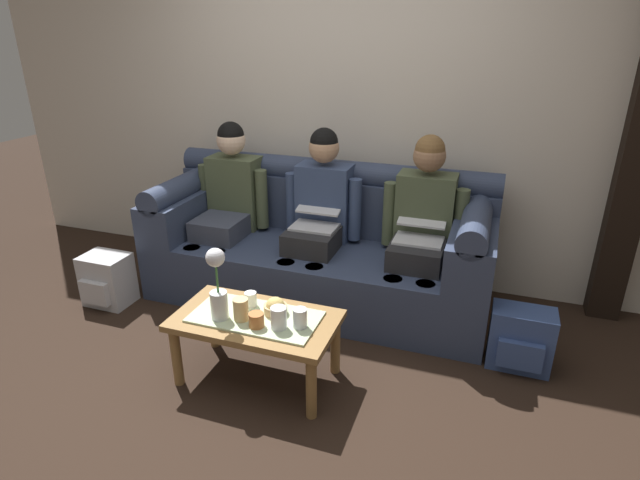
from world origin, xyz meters
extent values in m
plane|color=black|center=(0.00, 0.00, 0.00)|extent=(14.00, 14.00, 0.00)
cube|color=beige|center=(0.00, 1.70, 1.45)|extent=(6.00, 0.12, 2.90)
cube|color=#2D3851|center=(0.00, 1.10, 0.21)|extent=(2.39, 0.88, 0.42)
cube|color=#2D3851|center=(0.00, 1.43, 0.62)|extent=(2.39, 0.22, 0.40)
cylinder|color=#2D3851|center=(0.00, 1.43, 0.87)|extent=(2.39, 0.18, 0.18)
cube|color=#2D3851|center=(-1.05, 1.10, 0.56)|extent=(0.28, 0.88, 0.28)
cylinder|color=#2D3851|center=(-1.05, 1.10, 0.74)|extent=(0.18, 0.88, 0.18)
cube|color=#2D3851|center=(1.05, 1.10, 0.56)|extent=(0.28, 0.88, 0.28)
cylinder|color=#2D3851|center=(1.05, 1.10, 0.74)|extent=(0.18, 0.88, 0.18)
cube|color=#383D4C|center=(-0.72, 1.04, 0.49)|extent=(0.34, 0.40, 0.15)
cylinder|color=#383D4C|center=(-0.82, 0.78, 0.21)|extent=(0.12, 0.12, 0.42)
cylinder|color=#383D4C|center=(-0.62, 0.78, 0.21)|extent=(0.12, 0.12, 0.42)
cube|color=#475138|center=(-0.72, 1.28, 0.69)|extent=(0.38, 0.22, 0.54)
cylinder|color=#475138|center=(-0.95, 1.24, 0.67)|extent=(0.09, 0.09, 0.44)
cylinder|color=#475138|center=(-0.48, 1.24, 0.67)|extent=(0.09, 0.09, 0.44)
sphere|color=beige|center=(-0.72, 1.26, 1.08)|extent=(0.21, 0.21, 0.21)
sphere|color=black|center=(-0.72, 1.26, 1.12)|extent=(0.19, 0.19, 0.19)
cube|color=#232326|center=(0.00, 1.04, 0.49)|extent=(0.34, 0.40, 0.15)
cylinder|color=#232326|center=(-0.10, 0.78, 0.21)|extent=(0.12, 0.12, 0.42)
cylinder|color=#232326|center=(0.10, 0.78, 0.21)|extent=(0.12, 0.12, 0.42)
cube|color=navy|center=(0.00, 1.28, 0.69)|extent=(0.38, 0.22, 0.54)
cylinder|color=navy|center=(-0.23, 1.24, 0.67)|extent=(0.09, 0.09, 0.44)
cylinder|color=navy|center=(0.23, 1.24, 0.67)|extent=(0.09, 0.09, 0.44)
sphere|color=tan|center=(0.00, 1.26, 1.08)|extent=(0.21, 0.21, 0.21)
sphere|color=black|center=(0.00, 1.26, 1.12)|extent=(0.19, 0.19, 0.19)
cube|color=silver|center=(0.00, 1.06, 0.58)|extent=(0.31, 0.22, 0.02)
cube|color=silver|center=(0.00, 1.20, 0.69)|extent=(0.31, 0.21, 0.07)
cube|color=black|center=(0.00, 1.19, 0.68)|extent=(0.27, 0.18, 0.05)
cube|color=#232326|center=(0.72, 1.04, 0.49)|extent=(0.34, 0.40, 0.15)
cylinder|color=#232326|center=(0.62, 0.78, 0.21)|extent=(0.12, 0.12, 0.42)
cylinder|color=#232326|center=(0.82, 0.78, 0.21)|extent=(0.12, 0.12, 0.42)
cube|color=#475138|center=(0.72, 1.28, 0.69)|extent=(0.38, 0.22, 0.54)
cylinder|color=#475138|center=(0.48, 1.24, 0.67)|extent=(0.09, 0.09, 0.44)
cylinder|color=#475138|center=(0.95, 1.24, 0.67)|extent=(0.09, 0.09, 0.44)
sphere|color=#936B4C|center=(0.72, 1.26, 1.08)|extent=(0.21, 0.21, 0.21)
sphere|color=brown|center=(0.72, 1.26, 1.12)|extent=(0.19, 0.19, 0.19)
cube|color=silver|center=(0.72, 1.06, 0.58)|extent=(0.31, 0.22, 0.02)
cube|color=silver|center=(0.72, 1.20, 0.69)|extent=(0.31, 0.21, 0.07)
cube|color=black|center=(0.72, 1.19, 0.68)|extent=(0.27, 0.18, 0.06)
cube|color=olive|center=(0.00, 0.12, 0.37)|extent=(0.89, 0.49, 0.04)
cube|color=#B2C69E|center=(0.00, 0.12, 0.40)|extent=(0.69, 0.34, 0.01)
cylinder|color=olive|center=(-0.40, -0.07, 0.18)|extent=(0.06, 0.06, 0.36)
cylinder|color=olive|center=(0.40, -0.07, 0.18)|extent=(0.06, 0.06, 0.36)
cylinder|color=olive|center=(-0.40, 0.32, 0.18)|extent=(0.06, 0.06, 0.36)
cylinder|color=olive|center=(0.40, 0.32, 0.18)|extent=(0.06, 0.06, 0.36)
cylinder|color=silver|center=(-0.17, 0.04, 0.48)|extent=(0.09, 0.09, 0.16)
cylinder|color=#3D7538|center=(-0.17, 0.04, 0.64)|extent=(0.01, 0.01, 0.17)
sphere|color=silver|center=(-0.17, 0.04, 0.76)|extent=(0.10, 0.10, 0.10)
cylinder|color=tan|center=(0.09, 0.19, 0.43)|extent=(0.13, 0.13, 0.05)
sphere|color=#D8B766|center=(0.09, 0.19, 0.45)|extent=(0.10, 0.10, 0.10)
cylinder|color=silver|center=(0.27, 0.10, 0.46)|extent=(0.07, 0.07, 0.11)
cylinder|color=silver|center=(0.17, 0.06, 0.46)|extent=(0.08, 0.08, 0.12)
cylinder|color=#B26633|center=(0.05, 0.03, 0.44)|extent=(0.08, 0.08, 0.08)
cylinder|color=white|center=(-0.07, 0.22, 0.45)|extent=(0.07, 0.07, 0.08)
cylinder|color=#DBB77A|center=(-0.05, 0.07, 0.47)|extent=(0.08, 0.08, 0.12)
cube|color=#33477A|center=(1.39, 0.74, 0.18)|extent=(0.35, 0.20, 0.37)
cube|color=#33477A|center=(1.39, 0.61, 0.15)|extent=(0.25, 0.05, 0.17)
cube|color=#B7B7BC|center=(-1.38, 0.55, 0.18)|extent=(0.32, 0.24, 0.37)
cube|color=#B7B7BC|center=(-1.38, 0.41, 0.15)|extent=(0.22, 0.05, 0.17)
camera|label=1|loc=(1.13, -2.01, 1.85)|focal=28.66mm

